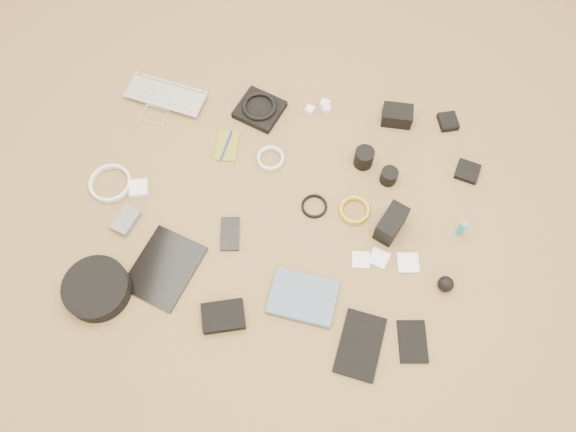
# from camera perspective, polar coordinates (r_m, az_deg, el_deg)

# --- Properties ---
(laptop) EXTENTS (0.36, 0.28, 0.03)m
(laptop) POSITION_cam_1_polar(r_m,az_deg,el_deg) (2.36, -12.78, 10.97)
(laptop) COLOR silver
(laptop) RESTS_ON ground
(headphone_pouch) EXTENTS (0.21, 0.21, 0.03)m
(headphone_pouch) POSITION_cam_1_polar(r_m,az_deg,el_deg) (2.29, -2.91, 10.75)
(headphone_pouch) COLOR black
(headphone_pouch) RESTS_ON ground
(headphones) EXTENTS (0.18, 0.18, 0.02)m
(headphones) POSITION_cam_1_polar(r_m,az_deg,el_deg) (2.27, -2.93, 11.09)
(headphones) COLOR black
(headphones) RESTS_ON headphone_pouch
(charger_a) EXTENTS (0.04, 0.04, 0.03)m
(charger_a) POSITION_cam_1_polar(r_m,az_deg,el_deg) (2.29, 2.24, 10.68)
(charger_a) COLOR silver
(charger_a) RESTS_ON ground
(charger_b) EXTENTS (0.03, 0.03, 0.03)m
(charger_b) POSITION_cam_1_polar(r_m,az_deg,el_deg) (2.31, 3.71, 11.28)
(charger_b) COLOR silver
(charger_b) RESTS_ON ground
(charger_c) EXTENTS (0.04, 0.04, 0.03)m
(charger_c) POSITION_cam_1_polar(r_m,az_deg,el_deg) (2.31, 3.77, 11.23)
(charger_c) COLOR silver
(charger_c) RESTS_ON ground
(charger_d) EXTENTS (0.04, 0.04, 0.03)m
(charger_d) POSITION_cam_1_polar(r_m,az_deg,el_deg) (2.30, 3.94, 10.80)
(charger_d) COLOR silver
(charger_d) RESTS_ON ground
(dslr_camera) EXTENTS (0.12, 0.08, 0.07)m
(dslr_camera) POSITION_cam_1_polar(r_m,az_deg,el_deg) (2.29, 11.03, 9.99)
(dslr_camera) COLOR black
(dslr_camera) RESTS_ON ground
(lens_pouch) EXTENTS (0.09, 0.10, 0.03)m
(lens_pouch) POSITION_cam_1_polar(r_m,az_deg,el_deg) (2.35, 15.95, 9.20)
(lens_pouch) COLOR black
(lens_pouch) RESTS_ON ground
(notebook_olive) EXTENTS (0.09, 0.14, 0.01)m
(notebook_olive) POSITION_cam_1_polar(r_m,az_deg,el_deg) (2.22, -6.25, 7.07)
(notebook_olive) COLOR olive
(notebook_olive) RESTS_ON ground
(pen_blue) EXTENTS (0.02, 0.13, 0.01)m
(pen_blue) POSITION_cam_1_polar(r_m,az_deg,el_deg) (2.21, -6.27, 7.17)
(pen_blue) COLOR #13209C
(pen_blue) RESTS_ON notebook_olive
(cable_white_a) EXTENTS (0.11, 0.11, 0.01)m
(cable_white_a) POSITION_cam_1_polar(r_m,az_deg,el_deg) (2.17, -1.78, 5.79)
(cable_white_a) COLOR silver
(cable_white_a) RESTS_ON ground
(lens_a) EXTENTS (0.08, 0.08, 0.08)m
(lens_a) POSITION_cam_1_polar(r_m,az_deg,el_deg) (2.16, 7.72, 5.89)
(lens_a) COLOR black
(lens_a) RESTS_ON ground
(lens_b) EXTENTS (0.08, 0.08, 0.06)m
(lens_b) POSITION_cam_1_polar(r_m,az_deg,el_deg) (2.14, 10.22, 4.01)
(lens_b) COLOR black
(lens_b) RESTS_ON ground
(card_reader) EXTENTS (0.10, 0.10, 0.02)m
(card_reader) POSITION_cam_1_polar(r_m,az_deg,el_deg) (2.25, 17.78, 4.32)
(card_reader) COLOR black
(card_reader) RESTS_ON ground
(power_brick) EXTENTS (0.08, 0.08, 0.03)m
(power_brick) POSITION_cam_1_polar(r_m,az_deg,el_deg) (2.18, -14.91, 2.71)
(power_brick) COLOR silver
(power_brick) RESTS_ON ground
(cable_white_b) EXTENTS (0.16, 0.16, 0.01)m
(cable_white_b) POSITION_cam_1_polar(r_m,az_deg,el_deg) (2.22, -17.55, 3.12)
(cable_white_b) COLOR silver
(cable_white_b) RESTS_ON ground
(cable_black) EXTENTS (0.10, 0.10, 0.01)m
(cable_black) POSITION_cam_1_polar(r_m,az_deg,el_deg) (2.08, 2.68, 0.95)
(cable_black) COLOR black
(cable_black) RESTS_ON ground
(cable_yellow) EXTENTS (0.12, 0.12, 0.01)m
(cable_yellow) POSITION_cam_1_polar(r_m,az_deg,el_deg) (2.08, 6.75, 0.52)
(cable_yellow) COLOR gold
(cable_yellow) RESTS_ON ground
(flash) EXTENTS (0.12, 0.15, 0.10)m
(flash) POSITION_cam_1_polar(r_m,az_deg,el_deg) (2.04, 10.44, -0.76)
(flash) COLOR black
(flash) RESTS_ON ground
(lens_cleaner) EXTENTS (0.02, 0.02, 0.08)m
(lens_cleaner) POSITION_cam_1_polar(r_m,az_deg,el_deg) (2.10, 17.20, -1.19)
(lens_cleaner) COLOR teal
(lens_cleaner) RESTS_ON ground
(battery_charger) EXTENTS (0.10, 0.12, 0.03)m
(battery_charger) POSITION_cam_1_polar(r_m,az_deg,el_deg) (2.13, -16.15, -0.45)
(battery_charger) COLOR #5D5E63
(battery_charger) RESTS_ON ground
(tablet) EXTENTS (0.27, 0.31, 0.01)m
(tablet) POSITION_cam_1_polar(r_m,az_deg,el_deg) (2.03, -12.44, -5.17)
(tablet) COLOR black
(tablet) RESTS_ON ground
(phone) EXTENTS (0.09, 0.14, 0.01)m
(phone) POSITION_cam_1_polar(r_m,az_deg,el_deg) (2.04, -5.91, -1.82)
(phone) COLOR black
(phone) RESTS_ON ground
(filter_case_left) EXTENTS (0.07, 0.07, 0.01)m
(filter_case_left) POSITION_cam_1_polar(r_m,az_deg,el_deg) (2.01, 7.40, -4.45)
(filter_case_left) COLOR silver
(filter_case_left) RESTS_ON ground
(filter_case_mid) EXTENTS (0.08, 0.08, 0.01)m
(filter_case_mid) POSITION_cam_1_polar(r_m,az_deg,el_deg) (2.03, 9.23, -4.25)
(filter_case_mid) COLOR silver
(filter_case_mid) RESTS_ON ground
(filter_case_right) EXTENTS (0.09, 0.09, 0.01)m
(filter_case_right) POSITION_cam_1_polar(r_m,az_deg,el_deg) (2.04, 12.11, -4.68)
(filter_case_right) COLOR silver
(filter_case_right) RESTS_ON ground
(air_blower) EXTENTS (0.06, 0.06, 0.06)m
(air_blower) POSITION_cam_1_polar(r_m,az_deg,el_deg) (2.02, 15.72, -6.66)
(air_blower) COLOR black
(air_blower) RESTS_ON ground
(headphone_case) EXTENTS (0.27, 0.27, 0.06)m
(headphone_case) POSITION_cam_1_polar(r_m,az_deg,el_deg) (2.04, -18.84, -7.01)
(headphone_case) COLOR black
(headphone_case) RESTS_ON ground
(drive_case) EXTENTS (0.17, 0.14, 0.04)m
(drive_case) POSITION_cam_1_polar(r_m,az_deg,el_deg) (1.93, -6.59, -10.09)
(drive_case) COLOR black
(drive_case) RESTS_ON ground
(paperback) EXTENTS (0.24, 0.19, 0.02)m
(paperback) POSITION_cam_1_polar(r_m,az_deg,el_deg) (1.93, 0.94, -10.59)
(paperback) COLOR #455B76
(paperback) RESTS_ON ground
(notebook_black_a) EXTENTS (0.16, 0.24, 0.02)m
(notebook_black_a) POSITION_cam_1_polar(r_m,az_deg,el_deg) (1.93, 7.33, -12.86)
(notebook_black_a) COLOR black
(notebook_black_a) RESTS_ON ground
(notebook_black_b) EXTENTS (0.11, 0.16, 0.01)m
(notebook_black_b) POSITION_cam_1_polar(r_m,az_deg,el_deg) (1.96, 12.54, -12.34)
(notebook_black_b) COLOR black
(notebook_black_b) RESTS_ON ground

